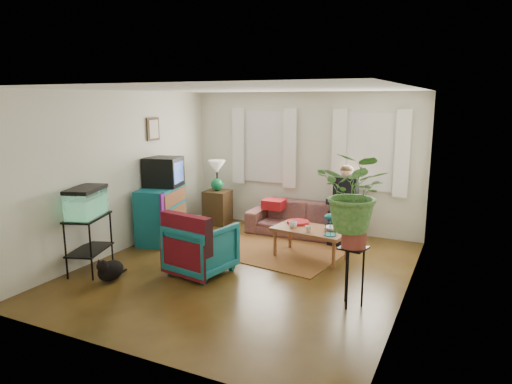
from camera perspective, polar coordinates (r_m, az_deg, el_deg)
The scene contains 31 objects.
floor at distance 6.80m, azimuth -1.48°, elevation -9.74°, with size 4.50×5.00×0.01m, color #4F2B14.
ceiling at distance 6.34m, azimuth -1.60°, elevation 12.75°, with size 4.50×5.00×0.01m, color white.
wall_back at distance 8.71m, azimuth 6.00°, elevation 3.77°, with size 4.50×0.01×2.60m, color silver.
wall_front at distance 4.42m, azimuth -16.52°, elevation -4.22°, with size 4.50×0.01×2.60m, color silver.
wall_left at distance 7.72m, azimuth -16.59°, elevation 2.36°, with size 0.01×5.00×2.60m, color silver.
wall_right at distance 5.79m, azimuth 18.70°, elevation -0.69°, with size 0.01×5.00×2.60m, color silver.
window_left at distance 8.96m, azimuth 1.14°, elevation 5.66°, with size 1.08×0.04×1.38m, color white.
window_right at distance 8.33m, azimuth 14.13°, elevation 4.87°, with size 1.08×0.04×1.38m, color white.
curtains_left at distance 8.89m, azimuth 0.93°, elevation 5.61°, with size 1.36×0.06×1.50m, color white.
curtains_right at distance 8.25m, azimuth 14.02°, elevation 4.82°, with size 1.36×0.06×1.50m, color white.
picture_frame at distance 8.27m, azimuth -12.70°, elevation 7.68°, with size 0.04×0.32×0.40m, color #3D2616.
area_rug at distance 7.60m, azimuth 2.78°, elevation -7.36°, with size 2.00×1.60×0.01m, color brown.
sofa at distance 8.41m, azimuth 5.99°, elevation -2.76°, with size 2.04×0.81×0.80m, color brown.
seated_person at distance 8.16m, azimuth 10.94°, elevation -1.83°, with size 0.51×0.63×1.22m, color black, non-canonical shape.
side_table at distance 9.18m, azimuth -4.82°, elevation -1.91°, with size 0.46×0.46×0.68m, color #422618.
table_lamp at distance 9.06m, azimuth -4.89°, elevation 1.96°, with size 0.35×0.35×0.62m, color white, non-canonical shape.
dresser at distance 8.23m, azimuth -11.74°, elevation -2.68°, with size 0.53×1.07×0.96m, color #105361.
crt_tv at distance 8.17m, azimuth -11.51°, elevation 2.50°, with size 0.59×0.53×0.51m, color black.
aquarium_stand at distance 7.05m, azimuth -20.10°, elevation -6.13°, with size 0.41×0.74×0.82m, color black.
aquarium at distance 6.89m, azimuth -20.46°, elevation -1.13°, with size 0.37×0.67×0.43m, color #7FD899.
black_cat at distance 6.67m, azimuth -17.72°, elevation -9.09°, with size 0.27×0.42×0.36m, color black.
armchair at distance 6.62m, azimuth -6.85°, elevation -6.61°, with size 0.80×0.75×0.83m, color #115469.
serape_throw at distance 6.35m, azimuth -8.81°, elevation -5.83°, with size 0.83×0.19×0.68m, color #9E0A0A.
coffee_table at distance 7.27m, azimuth 6.83°, elevation -6.39°, with size 1.16×0.63×0.48m, color brown.
cup_a at distance 7.21m, azimuth 4.63°, elevation -4.07°, with size 0.13×0.13×0.10m, color white.
cup_b at distance 7.00m, azimuth 6.55°, elevation -4.62°, with size 0.11×0.11×0.10m, color beige.
bowl at distance 7.15m, azimuth 9.52°, elevation -4.53°, with size 0.23×0.23×0.06m, color white.
snack_tray at distance 7.47m, azimuth 5.27°, elevation -3.78°, with size 0.36×0.36×0.04m, color #B21414.
birdcage at distance 6.85m, azimuth 9.28°, elevation -4.02°, with size 0.19×0.19×0.34m, color #115B6B, non-canonical shape.
plant_stand at distance 5.69m, azimuth 11.92°, elevation -10.31°, with size 0.32×0.32×0.75m, color black.
potted_plant at distance 5.42m, azimuth 12.31°, elevation -1.57°, with size 0.85×0.74×0.95m, color #599947.
Camera 1 is at (2.89, -5.63, 2.46)m, focal length 32.00 mm.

